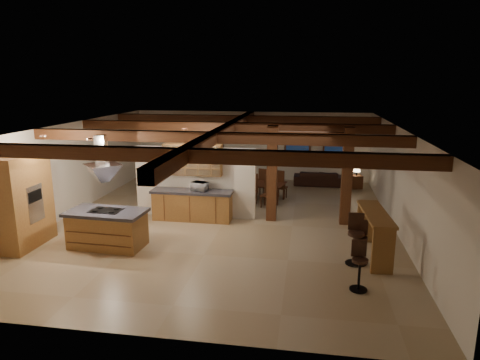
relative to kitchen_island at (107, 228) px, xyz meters
The scene contains 23 objects.
ground 3.52m from the kitchen_island, 42.24° to the left, with size 12.00×12.00×0.00m, color tan.
room_walls 3.72m from the kitchen_island, 42.24° to the left, with size 12.00×12.00×12.00m.
ceiling_beams 4.16m from the kitchen_island, 42.24° to the left, with size 10.00×12.00×0.28m.
timber_posts 5.96m from the kitchen_island, 29.24° to the left, with size 2.50×0.30×2.90m.
partition_wall 3.31m from the kitchen_island, 60.93° to the left, with size 3.80×0.18×2.20m, color silver.
pantry_cabinet 2.21m from the kitchen_island, behind, with size 0.67×1.60×2.40m.
back_counter 2.92m from the kitchen_island, 57.21° to the left, with size 2.50×0.66×0.94m.
upper_display_cabinet 3.37m from the kitchen_island, 59.22° to the left, with size 1.80×0.36×0.95m.
range_hood 1.29m from the kitchen_island, behind, with size 1.10×1.10×1.40m.
back_windows 9.92m from the kitchen_island, 56.97° to the left, with size 2.70×0.07×1.70m.
framed_art 8.44m from the kitchen_island, 82.56° to the left, with size 0.65×0.05×0.85m.
recessed_cans 2.41m from the kitchen_island, 83.34° to the left, with size 3.16×2.46×0.03m.
kitchen_island is the anchor object (origin of this frame).
dining_table 5.97m from the kitchen_island, 56.20° to the left, with size 1.84×1.03×0.65m, color #3F1D0F.
sofa 9.36m from the kitchen_island, 54.10° to the left, with size 1.99×0.78×0.58m, color black.
microwave 3.11m from the kitchen_island, 53.35° to the left, with size 0.48×0.32×0.26m, color silver.
bar_counter 6.70m from the kitchen_island, ahead, with size 0.67×2.18×1.13m.
side_table 10.09m from the kitchen_island, 46.36° to the left, with size 0.42×0.42×0.52m, color #3E1C0F.
table_lamp 10.09m from the kitchen_island, 46.36° to the left, with size 0.28×0.28×0.33m.
bar_stool_a 6.30m from the kitchen_island, 12.50° to the right, with size 0.36×0.37×1.04m.
bar_stool_b 6.31m from the kitchen_island, ahead, with size 0.36×0.37×1.04m.
bar_stool_c 6.20m from the kitchen_island, ahead, with size 0.42×0.42×1.20m.
dining_chairs 5.97m from the kitchen_island, 56.20° to the left, with size 2.05×2.05×1.07m.
Camera 1 is at (2.45, -12.07, 4.23)m, focal length 32.00 mm.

